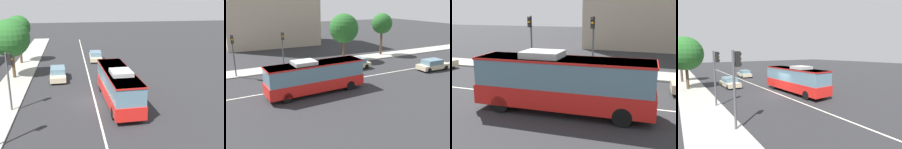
% 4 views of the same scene
% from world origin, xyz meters
% --- Properties ---
extents(ground_plane, '(160.00, 160.00, 0.00)m').
position_xyz_m(ground_plane, '(0.00, 0.00, 0.00)').
color(ground_plane, '#28282B').
extents(sidewalk_kerb, '(80.00, 3.40, 0.14)m').
position_xyz_m(sidewalk_kerb, '(0.00, 8.54, 0.07)').
color(sidewalk_kerb, '#9E9B93').
rests_on(sidewalk_kerb, ground_plane).
extents(lane_centre_line, '(76.00, 0.16, 0.01)m').
position_xyz_m(lane_centre_line, '(0.00, 0.00, 0.01)').
color(lane_centre_line, silver).
rests_on(lane_centre_line, ground_plane).
extents(transit_bus, '(10.08, 2.85, 3.46)m').
position_xyz_m(transit_bus, '(-0.62, -2.11, 1.81)').
color(transit_bus, red).
rests_on(transit_bus, ground_plane).
extents(sedan_beige, '(4.57, 1.98, 1.46)m').
position_xyz_m(sedan_beige, '(7.66, 3.71, 0.72)').
color(sedan_beige, '#C6B793').
rests_on(sedan_beige, ground_plane).
extents(sedan_beige_behind, '(4.57, 1.98, 1.46)m').
position_xyz_m(sedan_beige_behind, '(16.67, -1.69, 0.72)').
color(sedan_beige_behind, '#C6B793').
rests_on(sedan_beige_behind, ground_plane).
extents(traffic_light_near_corner, '(0.33, 0.62, 5.20)m').
position_xyz_m(traffic_light_near_corner, '(-1.14, 7.21, 3.56)').
color(traffic_light_near_corner, '#47474C').
rests_on(traffic_light_near_corner, ground_plane).
extents(street_tree_kerbside_left, '(3.40, 3.40, 7.04)m').
position_xyz_m(street_tree_kerbside_left, '(16.46, 9.35, 5.30)').
color(street_tree_kerbside_left, '#4C3823').
rests_on(street_tree_kerbside_left, ground_plane).
extents(street_tree_kerbside_centre, '(4.47, 4.47, 7.17)m').
position_xyz_m(street_tree_kerbside_centre, '(8.91, 8.96, 4.92)').
color(street_tree_kerbside_centre, '#4C3823').
rests_on(street_tree_kerbside_centre, ground_plane).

